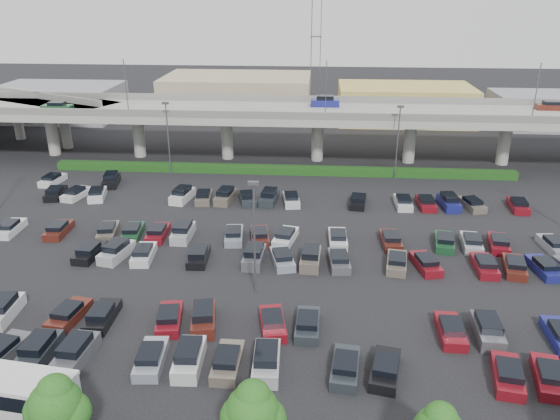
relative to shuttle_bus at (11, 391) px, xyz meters
name	(u,v)px	position (x,y,z in m)	size (l,w,h in m)	color
ground	(264,251)	(13.66, 23.62, -1.44)	(280.00, 280.00, 0.00)	black
overpass	(284,115)	(13.45, 55.63, 5.53)	(150.00, 13.00, 15.80)	gray
hedge	(282,170)	(13.66, 48.62, -0.89)	(66.00, 1.60, 1.10)	#103A11
tree_row	(228,411)	(14.36, -2.91, 2.08)	(65.07, 3.66, 5.94)	#332316
shuttle_bus	(11,391)	(0.00, 0.00, 0.00)	(8.49, 3.80, 2.64)	silver
parked_cars	(249,262)	(12.53, 19.88, -0.84)	(63.16, 41.67, 1.67)	#4D4F54
light_poles	(225,186)	(9.53, 25.62, 4.80)	(66.90, 48.38, 10.30)	#545459
distant_buildings	(355,100)	(26.03, 85.43, 2.31)	(138.00, 24.00, 9.00)	gray
comm_tower	(316,34)	(17.66, 97.62, 14.18)	(2.40, 2.40, 30.00)	#545459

